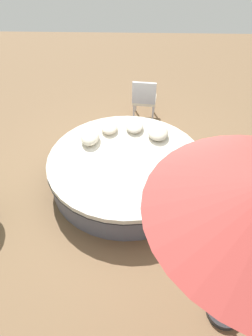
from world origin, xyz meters
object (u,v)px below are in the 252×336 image
Objects in this scene: throw_pillow_1 at (135,126)px; throw_pillow_2 at (109,128)px; throw_pillow_0 at (158,132)px; throw_pillow_3 at (90,136)px; round_bed at (126,170)px; patio_chair at (144,97)px.

throw_pillow_2 reaches higher than throw_pillow_1.
throw_pillow_3 is (-0.19, 1.26, 0.01)m from throw_pillow_0.
round_bed is 0.98m from throw_pillow_1.
throw_pillow_0 is 1.27× the size of throw_pillow_2.
throw_pillow_2 is 1.48m from patio_chair.
throw_pillow_3 is (-0.41, 0.82, 0.03)m from throw_pillow_1.
patio_chair reaches higher than throw_pillow_2.
throw_pillow_0 is at bearing -81.24° from throw_pillow_3.
throw_pillow_3 is at bearing 53.70° from round_bed.
throw_pillow_0 is at bearing -40.07° from round_bed.
throw_pillow_0 is 1.14× the size of throw_pillow_1.
throw_pillow_3 reaches higher than round_bed.
patio_chair is (1.30, -0.69, -0.06)m from throw_pillow_2.
throw_pillow_0 is at bearing -98.58° from throw_pillow_2.
throw_pillow_1 is 0.91m from throw_pillow_3.
throw_pillow_2 is 0.42× the size of patio_chair.
throw_pillow_0 is 0.54× the size of patio_chair.
throw_pillow_2 is 0.47m from throw_pillow_3.
throw_pillow_2 is (0.14, 0.92, -0.02)m from throw_pillow_0.
throw_pillow_1 is 0.89× the size of throw_pillow_3.
patio_chair is (1.44, 0.23, -0.08)m from throw_pillow_0.
throw_pillow_0 is 1.27m from throw_pillow_3.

